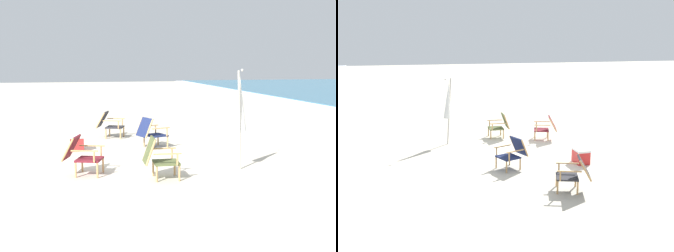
# 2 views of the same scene
# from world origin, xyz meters

# --- Properties ---
(ground_plane) EXTENTS (80.00, 80.00, 0.00)m
(ground_plane) POSITION_xyz_m (0.00, 0.00, 0.00)
(ground_plane) COLOR beige
(beach_chair_front_left) EXTENTS (0.77, 0.89, 0.79)m
(beach_chair_front_left) POSITION_xyz_m (1.49, -0.91, 0.42)
(beach_chair_front_left) COLOR maroon
(beach_chair_front_left) RESTS_ON ground
(beach_chair_front_right) EXTENTS (0.61, 0.70, 0.82)m
(beach_chair_front_right) POSITION_xyz_m (2.14, 0.52, 0.43)
(beach_chair_front_right) COLOR #515B33
(beach_chair_front_right) RESTS_ON ground
(beach_chair_back_left) EXTENTS (0.79, 0.88, 0.80)m
(beach_chair_back_left) POSITION_xyz_m (-1.09, 0.93, 0.43)
(beach_chair_back_left) COLOR #19234C
(beach_chair_back_left) RESTS_ON ground
(beach_chair_back_right) EXTENTS (0.78, 0.90, 0.78)m
(beach_chair_back_right) POSITION_xyz_m (-2.94, 0.02, 0.42)
(beach_chair_back_right) COLOR #28282D
(beach_chair_back_right) RESTS_ON ground
(umbrella_furled_white) EXTENTS (0.49, 0.41, 2.10)m
(umbrella_furled_white) POSITION_xyz_m (1.79, 2.29, 1.37)
(umbrella_furled_white) COLOR #B7B2A8
(umbrella_furled_white) RESTS_ON ground
(cooler_box) EXTENTS (0.49, 0.35, 0.40)m
(cooler_box) POSITION_xyz_m (-1.15, -0.96, 0.20)
(cooler_box) COLOR red
(cooler_box) RESTS_ON ground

